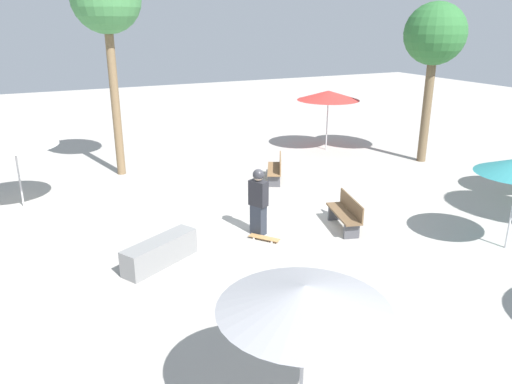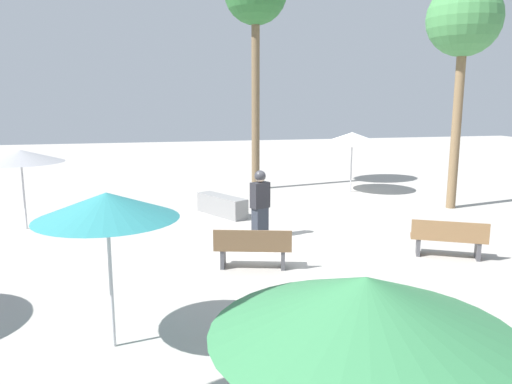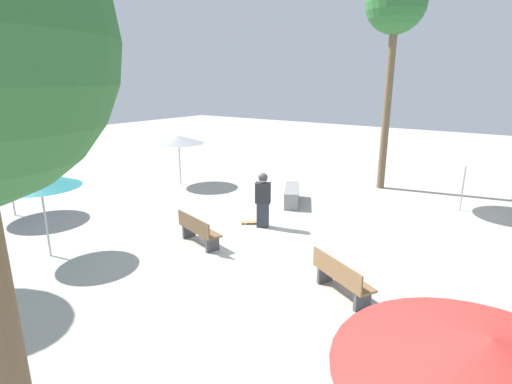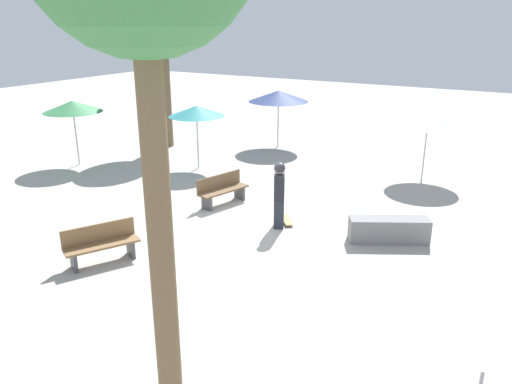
% 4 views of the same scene
% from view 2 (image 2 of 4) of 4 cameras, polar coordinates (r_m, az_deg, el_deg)
% --- Properties ---
extents(ground_plane, '(60.00, 60.00, 0.00)m').
position_cam_2_polar(ground_plane, '(11.96, 3.35, -6.24)').
color(ground_plane, '#ADA8A0').
extents(skater_main, '(0.43, 0.52, 1.72)m').
position_cam_2_polar(skater_main, '(12.44, 0.47, -1.13)').
color(skater_main, '#282D38').
rests_on(skater_main, ground_plane).
extents(skateboard, '(0.64, 0.76, 0.07)m').
position_cam_2_polar(skateboard, '(12.59, -1.35, -5.08)').
color(skateboard, '#B7844C').
rests_on(skateboard, ground_plane).
extents(concrete_ledge, '(1.89, 1.33, 0.59)m').
position_cam_2_polar(concrete_ledge, '(15.06, -3.91, -1.55)').
color(concrete_ledge, gray).
rests_on(concrete_ledge, ground_plane).
extents(bench_near, '(1.14, 1.62, 0.85)m').
position_cam_2_polar(bench_near, '(11.82, 21.14, -5.02)').
color(bench_near, '#47474C').
rests_on(bench_near, ground_plane).
extents(bench_far, '(0.85, 1.66, 0.85)m').
position_cam_2_polar(bench_far, '(10.34, -0.37, -6.47)').
color(bench_far, '#47474C').
rests_on(bench_far, ground_plane).
extents(shade_umbrella_teal, '(1.95, 1.95, 2.23)m').
position_cam_2_polar(shade_umbrella_teal, '(7.02, -16.70, -1.53)').
color(shade_umbrella_teal, '#B7B7BC').
rests_on(shade_umbrella_teal, ground_plane).
extents(shade_umbrella_grey, '(2.21, 2.21, 2.14)m').
position_cam_2_polar(shade_umbrella_grey, '(14.55, -25.31, 3.72)').
color(shade_umbrella_grey, '#B7B7BC').
rests_on(shade_umbrella_grey, ground_plane).
extents(shade_umbrella_white, '(2.40, 2.40, 2.24)m').
position_cam_2_polar(shade_umbrella_white, '(18.83, 10.94, 6.07)').
color(shade_umbrella_white, '#B7B7BC').
rests_on(shade_umbrella_white, ground_plane).
extents(shade_umbrella_green, '(2.07, 2.07, 2.34)m').
position_cam_2_polar(shade_umbrella_green, '(3.40, 12.36, -12.65)').
color(shade_umbrella_green, '#B7B7BC').
rests_on(shade_umbrella_green, ground_plane).
extents(palm_tree_center_right, '(2.24, 2.24, 6.95)m').
position_cam_2_polar(palm_tree_center_right, '(17.07, 22.68, 17.41)').
color(palm_tree_center_right, brown).
rests_on(palm_tree_center_right, ground_plane).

